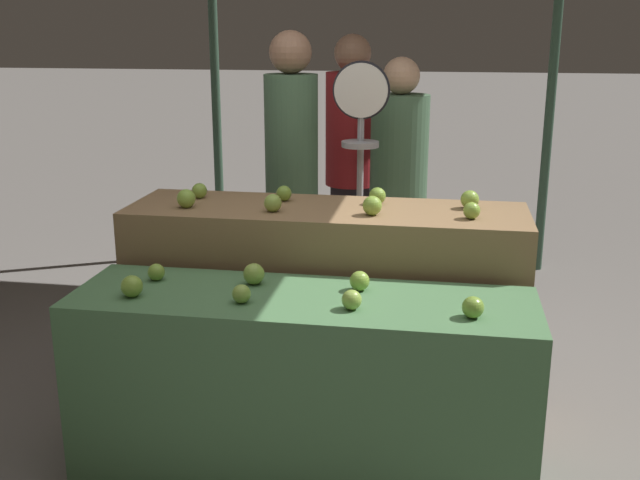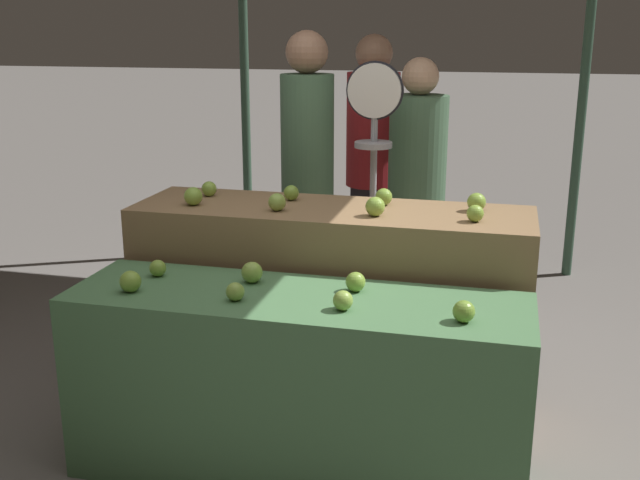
% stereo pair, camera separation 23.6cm
% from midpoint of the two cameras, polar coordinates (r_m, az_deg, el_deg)
% --- Properties ---
extents(ground_plane, '(60.00, 60.00, 0.00)m').
position_cam_midpoint_polar(ground_plane, '(3.31, -3.45, -17.26)').
color(ground_plane, slate).
extents(display_counter_front, '(1.85, 0.55, 0.79)m').
position_cam_midpoint_polar(display_counter_front, '(3.11, -3.57, -11.19)').
color(display_counter_front, '#4C7A4C').
rests_on(display_counter_front, ground_plane).
extents(display_counter_back, '(1.85, 0.55, 1.01)m').
position_cam_midpoint_polar(display_counter_back, '(3.60, -1.43, -5.36)').
color(display_counter_back, olive).
rests_on(display_counter_back, ground_plane).
extents(apple_front_0, '(0.09, 0.09, 0.09)m').
position_cam_midpoint_polar(apple_front_0, '(3.06, -16.31, -3.43)').
color(apple_front_0, '#84AD3D').
rests_on(apple_front_0, display_counter_front).
extents(apple_front_1, '(0.07, 0.07, 0.07)m').
position_cam_midpoint_polar(apple_front_1, '(2.91, -8.33, -4.11)').
color(apple_front_1, '#8EB247').
rests_on(apple_front_1, display_counter_front).
extents(apple_front_2, '(0.08, 0.08, 0.08)m').
position_cam_midpoint_polar(apple_front_2, '(2.81, 0.02, -4.60)').
color(apple_front_2, '#8EB247').
rests_on(apple_front_2, display_counter_front).
extents(apple_front_3, '(0.08, 0.08, 0.08)m').
position_cam_midpoint_polar(apple_front_3, '(2.76, 9.19, -5.12)').
color(apple_front_3, '#7AA338').
rests_on(apple_front_3, display_counter_front).
extents(apple_front_4, '(0.07, 0.07, 0.07)m').
position_cam_midpoint_polar(apple_front_4, '(3.23, -14.43, -2.41)').
color(apple_front_4, '#84AD3D').
rests_on(apple_front_4, display_counter_front).
extents(apple_front_5, '(0.09, 0.09, 0.09)m').
position_cam_midpoint_polar(apple_front_5, '(3.10, -7.24, -2.61)').
color(apple_front_5, '#8EB247').
rests_on(apple_front_5, display_counter_front).
extents(apple_front_6, '(0.08, 0.08, 0.08)m').
position_cam_midpoint_polar(apple_front_6, '(3.01, 0.80, -3.16)').
color(apple_front_6, '#84AD3D').
rests_on(apple_front_6, display_counter_front).
extents(apple_back_0, '(0.09, 0.09, 0.09)m').
position_cam_midpoint_polar(apple_back_0, '(3.52, -12.07, 3.10)').
color(apple_back_0, '#84AD3D').
rests_on(apple_back_0, display_counter_back).
extents(apple_back_1, '(0.08, 0.08, 0.08)m').
position_cam_midpoint_polar(apple_back_1, '(3.39, -5.61, 2.81)').
color(apple_back_1, '#8EB247').
rests_on(apple_back_1, display_counter_back).
extents(apple_back_2, '(0.09, 0.09, 0.09)m').
position_cam_midpoint_polar(apple_back_2, '(3.31, 1.97, 2.62)').
color(apple_back_2, '#84AD3D').
rests_on(apple_back_2, display_counter_back).
extents(apple_back_3, '(0.07, 0.07, 0.07)m').
position_cam_midpoint_polar(apple_back_3, '(3.29, 9.48, 2.20)').
color(apple_back_3, '#84AD3D').
rests_on(apple_back_3, display_counter_back).
extents(apple_back_4, '(0.07, 0.07, 0.07)m').
position_cam_midpoint_polar(apple_back_4, '(3.71, -10.98, 3.69)').
color(apple_back_4, '#84AD3D').
rests_on(apple_back_4, display_counter_back).
extents(apple_back_5, '(0.07, 0.07, 0.07)m').
position_cam_midpoint_polar(apple_back_5, '(3.59, -4.65, 3.55)').
color(apple_back_5, '#7AA338').
rests_on(apple_back_5, display_counter_back).
extents(apple_back_6, '(0.08, 0.08, 0.08)m').
position_cam_midpoint_polar(apple_back_6, '(3.52, 2.48, 3.37)').
color(apple_back_6, '#7AA338').
rests_on(apple_back_6, display_counter_back).
extents(apple_back_7, '(0.08, 0.08, 0.08)m').
position_cam_midpoint_polar(apple_back_7, '(3.48, 9.45, 3.05)').
color(apple_back_7, '#84AD3D').
rests_on(apple_back_7, display_counter_back).
extents(produce_scale, '(0.30, 0.20, 1.64)m').
position_cam_midpoint_polar(produce_scale, '(4.01, 1.40, 7.28)').
color(produce_scale, '#99999E').
rests_on(produce_scale, ground_plane).
extents(person_vendor_at_scale, '(0.40, 0.40, 1.80)m').
position_cam_midpoint_polar(person_vendor_at_scale, '(4.29, -3.76, 5.91)').
color(person_vendor_at_scale, '#2D2D38').
rests_on(person_vendor_at_scale, ground_plane).
extents(person_customer_left, '(0.34, 0.34, 1.77)m').
position_cam_midpoint_polar(person_customer_left, '(4.85, 1.02, 6.72)').
color(person_customer_left, '#2D2D38').
rests_on(person_customer_left, ground_plane).
extents(person_customer_right, '(0.43, 0.43, 1.65)m').
position_cam_midpoint_polar(person_customer_right, '(4.54, 4.53, 4.95)').
color(person_customer_right, '#2D2D38').
rests_on(person_customer_right, ground_plane).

